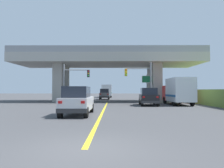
{
  "coord_description": "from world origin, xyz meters",
  "views": [
    {
      "loc": [
        0.86,
        -6.47,
        1.77
      ],
      "look_at": [
        0.74,
        12.87,
        2.31
      ],
      "focal_mm": 34.76,
      "sensor_mm": 36.0,
      "label": 1
    }
  ],
  "objects_px": {
    "sedan_oncoming": "(105,94)",
    "semi_truck_distant": "(107,91)",
    "traffic_signal_nearside": "(142,78)",
    "traffic_signal_farside": "(73,79)",
    "suv_lead": "(77,101)",
    "highway_sign": "(147,82)",
    "box_truck": "(178,91)",
    "suv_crossing": "(148,97)"
  },
  "relations": [
    {
      "from": "box_truck",
      "to": "sedan_oncoming",
      "type": "relative_size",
      "value": 1.42
    },
    {
      "from": "semi_truck_distant",
      "to": "traffic_signal_farside",
      "type": "bearing_deg",
      "value": -98.63
    },
    {
      "from": "box_truck",
      "to": "semi_truck_distant",
      "type": "distance_m",
      "value": 28.7
    },
    {
      "from": "suv_crossing",
      "to": "traffic_signal_nearside",
      "type": "xyz_separation_m",
      "value": [
        -0.43,
        2.64,
        2.34
      ]
    },
    {
      "from": "traffic_signal_farside",
      "to": "suv_crossing",
      "type": "bearing_deg",
      "value": -20.67
    },
    {
      "from": "box_truck",
      "to": "semi_truck_distant",
      "type": "height_order",
      "value": "box_truck"
    },
    {
      "from": "sedan_oncoming",
      "to": "highway_sign",
      "type": "distance_m",
      "value": 11.85
    },
    {
      "from": "sedan_oncoming",
      "to": "traffic_signal_nearside",
      "type": "bearing_deg",
      "value": -69.28
    },
    {
      "from": "sedan_oncoming",
      "to": "semi_truck_distant",
      "type": "bearing_deg",
      "value": 89.48
    },
    {
      "from": "sedan_oncoming",
      "to": "semi_truck_distant",
      "type": "distance_m",
      "value": 11.55
    },
    {
      "from": "traffic_signal_nearside",
      "to": "highway_sign",
      "type": "height_order",
      "value": "traffic_signal_nearside"
    },
    {
      "from": "suv_lead",
      "to": "traffic_signal_nearside",
      "type": "height_order",
      "value": "traffic_signal_nearside"
    },
    {
      "from": "suv_lead",
      "to": "box_truck",
      "type": "xyz_separation_m",
      "value": [
        10.33,
        10.59,
        0.63
      ]
    },
    {
      "from": "suv_lead",
      "to": "sedan_oncoming",
      "type": "height_order",
      "value": "same"
    },
    {
      "from": "highway_sign",
      "to": "box_truck",
      "type": "bearing_deg",
      "value": -64.99
    },
    {
      "from": "suv_lead",
      "to": "sedan_oncoming",
      "type": "distance_m",
      "value": 26.2
    },
    {
      "from": "traffic_signal_farside",
      "to": "box_truck",
      "type": "bearing_deg",
      "value": -10.83
    },
    {
      "from": "suv_crossing",
      "to": "highway_sign",
      "type": "xyz_separation_m",
      "value": [
        0.93,
        7.01,
        1.94
      ]
    },
    {
      "from": "sedan_oncoming",
      "to": "traffic_signal_farside",
      "type": "distance_m",
      "value": 13.78
    },
    {
      "from": "traffic_signal_nearside",
      "to": "traffic_signal_farside",
      "type": "xyz_separation_m",
      "value": [
        -8.92,
        0.89,
        -0.07
      ]
    },
    {
      "from": "traffic_signal_nearside",
      "to": "highway_sign",
      "type": "distance_m",
      "value": 4.6
    },
    {
      "from": "suv_lead",
      "to": "traffic_signal_nearside",
      "type": "relative_size",
      "value": 0.87
    },
    {
      "from": "traffic_signal_nearside",
      "to": "traffic_signal_farside",
      "type": "height_order",
      "value": "traffic_signal_nearside"
    },
    {
      "from": "traffic_signal_nearside",
      "to": "semi_truck_distant",
      "type": "bearing_deg",
      "value": 101.48
    },
    {
      "from": "traffic_signal_nearside",
      "to": "traffic_signal_farside",
      "type": "distance_m",
      "value": 8.97
    },
    {
      "from": "traffic_signal_farside",
      "to": "traffic_signal_nearside",
      "type": "bearing_deg",
      "value": -5.71
    },
    {
      "from": "box_truck",
      "to": "highway_sign",
      "type": "bearing_deg",
      "value": 115.01
    },
    {
      "from": "traffic_signal_nearside",
      "to": "highway_sign",
      "type": "bearing_deg",
      "value": 72.68
    },
    {
      "from": "semi_truck_distant",
      "to": "highway_sign",
      "type": "bearing_deg",
      "value": -72.79
    },
    {
      "from": "sedan_oncoming",
      "to": "traffic_signal_farside",
      "type": "relative_size",
      "value": 0.88
    },
    {
      "from": "traffic_signal_nearside",
      "to": "semi_truck_distant",
      "type": "relative_size",
      "value": 0.77
    },
    {
      "from": "suv_crossing",
      "to": "box_truck",
      "type": "distance_m",
      "value": 3.91
    },
    {
      "from": "box_truck",
      "to": "highway_sign",
      "type": "height_order",
      "value": "highway_sign"
    },
    {
      "from": "suv_crossing",
      "to": "semi_truck_distant",
      "type": "xyz_separation_m",
      "value": [
        -5.62,
        28.16,
        0.59
      ]
    },
    {
      "from": "box_truck",
      "to": "sedan_oncoming",
      "type": "bearing_deg",
      "value": 121.2
    },
    {
      "from": "suv_crossing",
      "to": "traffic_signal_farside",
      "type": "bearing_deg",
      "value": 162.52
    },
    {
      "from": "box_truck",
      "to": "sedan_oncoming",
      "type": "distance_m",
      "value": 18.25
    },
    {
      "from": "suv_lead",
      "to": "suv_crossing",
      "type": "bearing_deg",
      "value": 55.36
    },
    {
      "from": "suv_lead",
      "to": "sedan_oncoming",
      "type": "relative_size",
      "value": 1.02
    },
    {
      "from": "suv_lead",
      "to": "traffic_signal_farside",
      "type": "bearing_deg",
      "value": 101.87
    },
    {
      "from": "suv_crossing",
      "to": "box_truck",
      "type": "bearing_deg",
      "value": 18.59
    },
    {
      "from": "highway_sign",
      "to": "traffic_signal_farside",
      "type": "bearing_deg",
      "value": -161.3
    }
  ]
}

